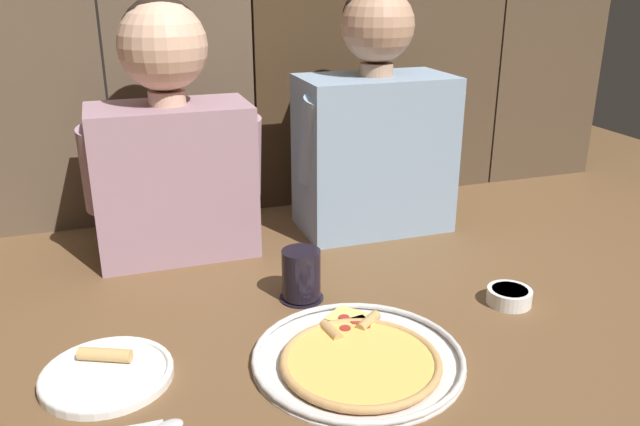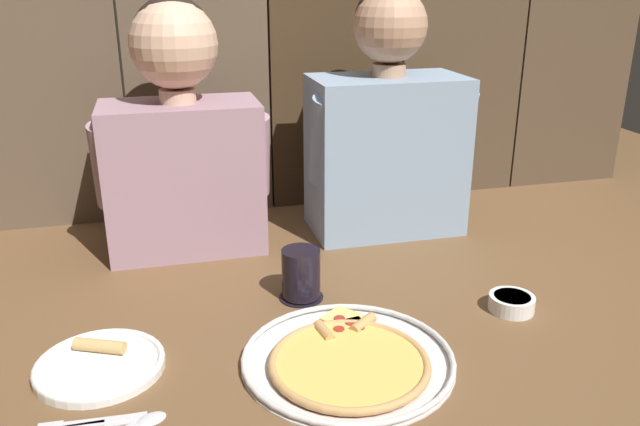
% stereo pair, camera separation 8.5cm
% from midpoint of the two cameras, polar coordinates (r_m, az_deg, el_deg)
% --- Properties ---
extents(ground_plane, '(3.20, 3.20, 0.00)m').
position_cam_midpoint_polar(ground_plane, '(1.22, 3.48, -9.54)').
color(ground_plane, brown).
extents(pizza_tray, '(0.36, 0.36, 0.03)m').
position_cam_midpoint_polar(pizza_tray, '(1.10, 4.82, -12.84)').
color(pizza_tray, silver).
rests_on(pizza_tray, ground).
extents(dinner_plate, '(0.21, 0.21, 0.03)m').
position_cam_midpoint_polar(dinner_plate, '(1.13, -16.88, -12.76)').
color(dinner_plate, white).
rests_on(dinner_plate, ground).
extents(drinking_glass, '(0.09, 0.09, 0.10)m').
position_cam_midpoint_polar(drinking_glass, '(1.28, 0.23, -5.53)').
color(drinking_glass, black).
rests_on(drinking_glass, ground).
extents(dipping_bowl, '(0.09, 0.09, 0.03)m').
position_cam_midpoint_polar(dipping_bowl, '(1.31, 18.46, -7.55)').
color(dipping_bowl, white).
rests_on(dipping_bowl, ground).
extents(table_fork, '(0.13, 0.02, 0.01)m').
position_cam_midpoint_polar(table_fork, '(1.02, -18.28, -17.30)').
color(table_fork, silver).
rests_on(table_fork, ground).
extents(table_knife, '(0.16, 0.02, 0.01)m').
position_cam_midpoint_polar(table_knife, '(1.01, -17.14, -17.51)').
color(table_knife, silver).
rests_on(table_knife, ground).
extents(table_spoon, '(0.14, 0.07, 0.01)m').
position_cam_midpoint_polar(table_spoon, '(1.00, -13.51, -17.74)').
color(table_spoon, silver).
rests_on(table_spoon, ground).
extents(diner_left, '(0.39, 0.20, 0.57)m').
position_cam_midpoint_polar(diner_left, '(1.47, -10.63, 6.79)').
color(diner_left, gray).
rests_on(diner_left, ground).
extents(diner_right, '(0.40, 0.21, 0.59)m').
position_cam_midpoint_polar(diner_right, '(1.58, 7.51, 7.65)').
color(diner_right, '#849EB7').
rests_on(diner_right, ground).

